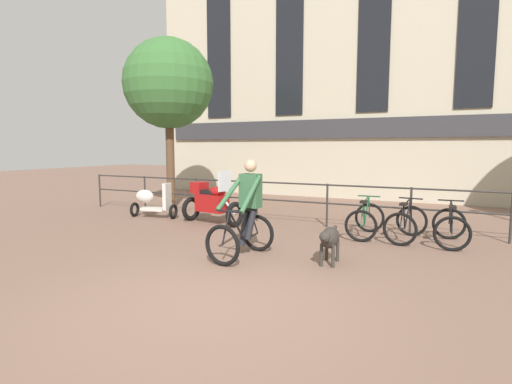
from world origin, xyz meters
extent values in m
plane|color=#7A5B4C|center=(0.00, 0.00, 0.00)|extent=(60.00, 60.00, 0.00)
cylinder|color=#2D2B28|center=(-7.50, 5.20, 0.53)|extent=(0.05, 0.05, 1.05)
cylinder|color=#2D2B28|center=(-5.62, 5.20, 0.53)|extent=(0.05, 0.05, 1.05)
cylinder|color=#2D2B28|center=(-3.75, 5.20, 0.53)|extent=(0.05, 0.05, 1.05)
cylinder|color=#2D2B28|center=(-1.88, 5.20, 0.53)|extent=(0.05, 0.05, 1.05)
cylinder|color=#2D2B28|center=(0.00, 5.20, 0.53)|extent=(0.05, 0.05, 1.05)
cylinder|color=#2D2B28|center=(1.88, 5.20, 0.53)|extent=(0.05, 0.05, 1.05)
cylinder|color=#2D2B28|center=(3.75, 5.20, 0.53)|extent=(0.05, 0.05, 1.05)
cylinder|color=#2D2B28|center=(0.00, 5.20, 1.02)|extent=(15.00, 0.04, 0.04)
cylinder|color=#2D2B28|center=(0.00, 5.20, 0.58)|extent=(15.00, 0.04, 0.04)
cube|color=#BCB299|center=(0.00, 11.00, 5.86)|extent=(18.00, 0.60, 11.71)
cube|color=#333338|center=(0.00, 10.64, 2.60)|extent=(17.10, 0.12, 0.70)
cube|color=black|center=(-6.30, 10.67, 6.44)|extent=(1.10, 0.06, 6.56)
cube|color=black|center=(-3.15, 10.67, 6.44)|extent=(1.10, 0.06, 6.56)
cube|color=black|center=(0.00, 10.67, 6.44)|extent=(1.10, 0.06, 6.56)
cube|color=black|center=(3.15, 10.67, 6.44)|extent=(1.10, 0.06, 6.56)
torus|color=black|center=(-0.63, 1.37, 0.34)|extent=(0.68, 0.13, 0.68)
torus|color=black|center=(-0.53, 2.46, 0.34)|extent=(0.68, 0.13, 0.68)
cylinder|color=black|center=(-0.59, 1.80, 0.58)|extent=(0.08, 0.49, 0.60)
cylinder|color=black|center=(-0.56, 2.12, 0.54)|extent=(0.06, 0.23, 0.52)
cylinder|color=black|center=(-0.58, 1.89, 0.83)|extent=(0.10, 0.66, 0.10)
cylinder|color=black|center=(-0.55, 2.24, 0.31)|extent=(0.07, 0.44, 0.08)
cylinder|color=black|center=(-0.54, 2.34, 0.57)|extent=(0.05, 0.27, 0.47)
cylinder|color=black|center=(-0.62, 1.47, 0.60)|extent=(0.05, 0.23, 0.54)
cylinder|color=black|center=(-0.61, 1.57, 0.87)|extent=(0.48, 0.08, 0.03)
cube|color=black|center=(-0.55, 2.22, 0.82)|extent=(0.14, 0.25, 0.05)
cube|color=#33603D|center=(-0.55, 2.22, 1.15)|extent=(0.38, 0.25, 0.60)
sphere|color=tan|center=(-0.55, 2.22, 1.59)|extent=(0.22, 0.22, 0.22)
cylinder|color=#33603D|center=(-0.79, 1.91, 1.14)|extent=(0.21, 0.72, 0.60)
cylinder|color=#33603D|center=(-0.37, 1.88, 1.14)|extent=(0.08, 0.71, 0.60)
cylinder|color=black|center=(-0.63, 2.13, 0.52)|extent=(0.11, 0.31, 0.69)
cylinder|color=black|center=(-0.49, 2.12, 0.58)|extent=(0.17, 0.32, 0.58)
ellipsoid|color=#332D28|center=(0.90, 2.26, 0.44)|extent=(0.33, 0.62, 0.34)
cylinder|color=#332D28|center=(0.91, 2.02, 0.47)|extent=(0.20, 0.19, 0.19)
sphere|color=#332D28|center=(0.92, 1.86, 0.53)|extent=(0.18, 0.18, 0.18)
cone|color=#332D28|center=(0.93, 1.78, 0.52)|extent=(0.10, 0.11, 0.10)
cylinder|color=#332D28|center=(0.87, 2.62, 0.51)|extent=(0.07, 0.21, 0.13)
cylinder|color=#332D28|center=(0.82, 2.06, 0.19)|extent=(0.06, 0.06, 0.37)
cylinder|color=#332D28|center=(1.00, 2.07, 0.19)|extent=(0.06, 0.06, 0.37)
cylinder|color=#332D28|center=(0.79, 2.44, 0.19)|extent=(0.06, 0.06, 0.37)
cylinder|color=#332D28|center=(0.98, 2.46, 0.19)|extent=(0.06, 0.06, 0.37)
torus|color=black|center=(-1.98, 4.21, 0.31)|extent=(0.23, 0.63, 0.62)
torus|color=black|center=(-3.44, 4.48, 0.31)|extent=(0.23, 0.63, 0.62)
cube|color=maroon|center=(-2.71, 4.35, 0.53)|extent=(0.88, 0.55, 0.44)
ellipsoid|color=maroon|center=(-2.53, 4.31, 0.83)|extent=(0.53, 0.40, 0.24)
cube|color=black|center=(-2.81, 4.36, 0.80)|extent=(0.61, 0.40, 0.10)
cylinder|color=#B2B2B7|center=(-2.16, 4.24, 0.49)|extent=(0.42, 0.14, 0.41)
cube|color=silver|center=(-2.28, 4.26, 1.10)|extent=(0.11, 0.44, 0.50)
cube|color=maroon|center=(-3.13, 4.43, 0.89)|extent=(0.38, 0.41, 0.28)
torus|color=black|center=(1.02, 5.07, 0.33)|extent=(0.66, 0.07, 0.66)
torus|color=black|center=(1.04, 4.03, 0.33)|extent=(0.66, 0.07, 0.66)
cylinder|color=#194C2D|center=(1.03, 4.67, 0.56)|extent=(0.04, 0.47, 0.58)
cylinder|color=#194C2D|center=(1.04, 4.35, 0.53)|extent=(0.04, 0.22, 0.51)
cylinder|color=#194C2D|center=(1.03, 4.57, 0.81)|extent=(0.04, 0.63, 0.10)
cylinder|color=#194C2D|center=(1.04, 4.24, 0.31)|extent=(0.03, 0.42, 0.07)
cylinder|color=#194C2D|center=(1.04, 4.14, 0.55)|extent=(0.03, 0.25, 0.46)
cylinder|color=#194C2D|center=(1.03, 4.98, 0.59)|extent=(0.03, 0.21, 0.52)
cylinder|color=#194C2D|center=(1.03, 4.89, 0.84)|extent=(0.48, 0.04, 0.03)
cube|color=black|center=(1.04, 4.26, 0.80)|extent=(0.12, 0.24, 0.05)
torus|color=black|center=(1.92, 5.07, 0.33)|extent=(0.66, 0.14, 0.66)
torus|color=black|center=(1.79, 4.03, 0.33)|extent=(0.66, 0.14, 0.66)
cylinder|color=black|center=(1.87, 4.66, 0.56)|extent=(0.09, 0.47, 0.58)
cylinder|color=black|center=(1.83, 4.35, 0.53)|extent=(0.06, 0.22, 0.51)
cylinder|color=black|center=(1.86, 4.57, 0.81)|extent=(0.11, 0.63, 0.10)
cylinder|color=black|center=(1.82, 4.24, 0.31)|extent=(0.08, 0.42, 0.07)
cylinder|color=black|center=(1.81, 4.14, 0.55)|extent=(0.05, 0.25, 0.46)
cylinder|color=black|center=(1.90, 4.98, 0.59)|extent=(0.05, 0.21, 0.52)
cylinder|color=black|center=(1.89, 4.88, 0.84)|extent=(0.48, 0.09, 0.03)
cube|color=black|center=(1.82, 4.26, 0.80)|extent=(0.15, 0.25, 0.05)
torus|color=black|center=(2.65, 5.07, 0.33)|extent=(0.66, 0.10, 0.66)
torus|color=black|center=(2.70, 4.03, 0.33)|extent=(0.66, 0.10, 0.66)
cylinder|color=black|center=(2.67, 4.67, 0.56)|extent=(0.06, 0.47, 0.58)
cylinder|color=black|center=(2.69, 4.35, 0.53)|extent=(0.04, 0.22, 0.51)
cylinder|color=black|center=(2.67, 4.57, 0.81)|extent=(0.07, 0.63, 0.10)
cylinder|color=black|center=(2.69, 4.24, 0.31)|extent=(0.05, 0.42, 0.07)
cylinder|color=black|center=(2.70, 4.14, 0.55)|extent=(0.04, 0.25, 0.46)
cylinder|color=black|center=(2.65, 4.98, 0.59)|extent=(0.04, 0.21, 0.52)
cylinder|color=black|center=(2.66, 4.89, 0.84)|extent=(0.48, 0.06, 0.03)
cube|color=black|center=(2.69, 4.26, 0.80)|extent=(0.13, 0.25, 0.05)
torus|color=black|center=(-4.01, 4.47, 0.20)|extent=(0.14, 0.41, 0.40)
torus|color=black|center=(-5.19, 4.28, 0.20)|extent=(0.14, 0.41, 0.40)
cube|color=beige|center=(-4.60, 4.38, 0.24)|extent=(0.71, 0.38, 0.08)
cube|color=beige|center=(-4.19, 4.44, 0.60)|extent=(0.15, 0.33, 0.72)
ellipsoid|color=beige|center=(-4.86, 4.34, 0.58)|extent=(0.56, 0.38, 0.36)
cylinder|color=brown|center=(-5.31, 6.05, 1.55)|extent=(0.26, 0.26, 3.10)
sphere|color=#386B33|center=(-5.31, 6.05, 3.86)|extent=(2.75, 2.75, 2.75)
camera|label=1|loc=(2.63, -4.04, 1.91)|focal=28.00mm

